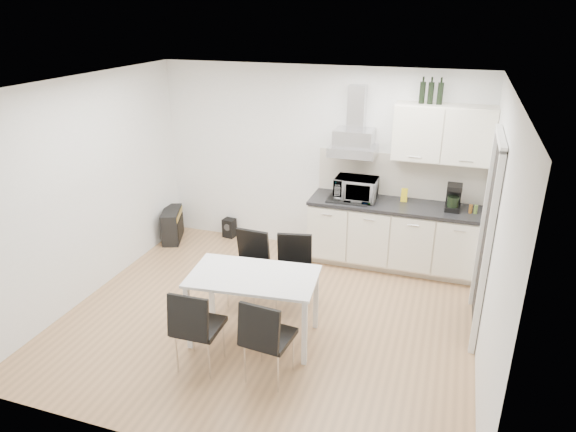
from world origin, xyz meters
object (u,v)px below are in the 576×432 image
at_px(chair_far_right, 293,275).
at_px(dining_table, 253,283).
at_px(chair_near_right, 269,338).
at_px(floor_speaker, 229,228).
at_px(kitchenette, 398,209).
at_px(guitar_amp, 172,225).
at_px(chair_near_left, 199,327).
at_px(chair_far_left, 246,270).

bearing_deg(chair_far_right, dining_table, 60.73).
distance_m(chair_near_right, floor_speaker, 3.33).
bearing_deg(kitchenette, chair_far_right, -123.69).
bearing_deg(guitar_amp, chair_near_right, -65.85).
xyz_separation_m(chair_near_left, guitar_amp, (-1.78, 2.53, -0.20)).
relative_size(chair_far_left, chair_near_left, 1.00).
relative_size(dining_table, chair_far_left, 1.56).
bearing_deg(guitar_amp, chair_far_right, -49.42).
distance_m(chair_far_right, guitar_amp, 2.65).
bearing_deg(dining_table, floor_speaker, 114.62).
relative_size(kitchenette, chair_far_left, 2.86).
height_order(chair_far_left, guitar_amp, chair_far_left).
bearing_deg(chair_near_right, chair_far_left, 127.26).
bearing_deg(guitar_amp, chair_near_left, -75.69).
distance_m(kitchenette, floor_speaker, 2.62).
bearing_deg(dining_table, chair_far_right, 66.82).
distance_m(chair_far_right, chair_near_left, 1.37).
xyz_separation_m(chair_near_left, chair_near_right, (0.70, 0.05, 0.00)).
xyz_separation_m(kitchenette, chair_near_right, (-0.82, -2.68, -0.39)).
xyz_separation_m(chair_far_left, chair_far_right, (0.55, 0.06, 0.00)).
xyz_separation_m(chair_near_right, floor_speaker, (-1.71, 2.84, -0.29)).
bearing_deg(chair_far_left, chair_near_left, 93.93).
relative_size(kitchenette, guitar_amp, 4.04).
bearing_deg(floor_speaker, guitar_amp, -146.33).
xyz_separation_m(dining_table, chair_near_right, (0.37, -0.55, -0.22)).
bearing_deg(dining_table, kitchenette, 55.28).
height_order(chair_far_right, chair_near_left, same).
xyz_separation_m(kitchenette, chair_far_right, (-0.98, -1.47, -0.39)).
bearing_deg(chair_near_left, chair_far_left, 89.09).
bearing_deg(chair_near_right, dining_table, 129.69).
relative_size(chair_near_left, guitar_amp, 1.41).
distance_m(chair_near_left, chair_near_right, 0.70).
height_order(chair_far_left, chair_near_right, same).
relative_size(dining_table, chair_far_right, 1.56).
xyz_separation_m(dining_table, chair_far_left, (-0.34, 0.60, -0.22)).
relative_size(chair_far_right, floor_speaker, 3.02).
relative_size(chair_near_left, floor_speaker, 3.02).
bearing_deg(chair_near_left, kitchenette, 59.49).
distance_m(chair_near_right, guitar_amp, 3.51).
xyz_separation_m(chair_far_left, chair_near_right, (0.71, -1.15, 0.00)).
height_order(dining_table, chair_far_left, chair_far_left).
distance_m(chair_far_left, chair_near_right, 1.35).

